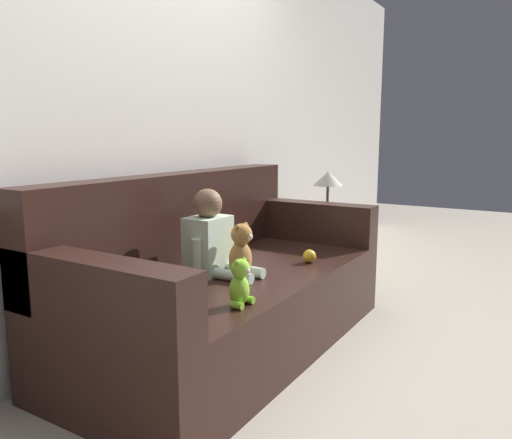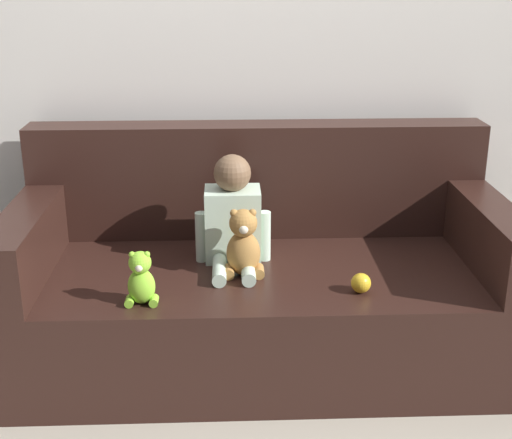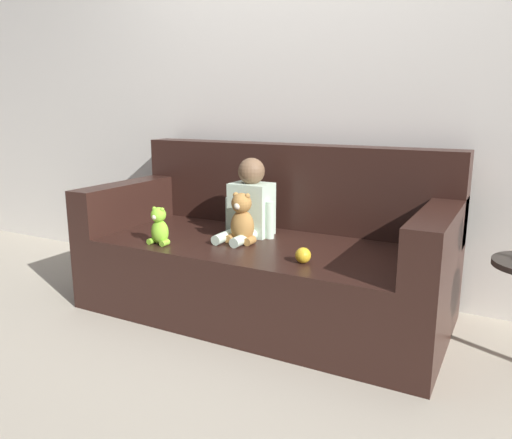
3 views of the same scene
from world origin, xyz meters
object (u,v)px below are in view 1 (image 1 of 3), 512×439
object	(u,v)px
toy_ball	(309,256)
person_baby	(211,240)
couch	(223,287)
teddy_bear_brown	(241,252)
plush_toy_side	(240,284)
side_table	(327,201)

from	to	relation	value
toy_ball	person_baby	bearing A→B (deg)	144.34
couch	toy_ball	xyz separation A→B (m)	(0.36, -0.34, 0.14)
teddy_bear_brown	toy_ball	world-z (taller)	teddy_bear_brown
toy_ball	plush_toy_side	bearing A→B (deg)	-175.74
side_table	toy_ball	bearing A→B (deg)	-162.09
teddy_bear_brown	plush_toy_side	size ratio (longest dim) A/B	1.35
plush_toy_side	person_baby	bearing A→B (deg)	50.07
person_baby	toy_ball	xyz separation A→B (m)	(0.47, -0.33, -0.14)
teddy_bear_brown	couch	bearing A→B (deg)	66.04
person_baby	side_table	distance (m)	1.42
couch	plush_toy_side	bearing A→B (deg)	-137.94
toy_ball	teddy_bear_brown	bearing A→B (deg)	157.80
person_baby	side_table	size ratio (longest dim) A/B	0.51
plush_toy_side	teddy_bear_brown	bearing A→B (deg)	32.46
couch	plush_toy_side	size ratio (longest dim) A/B	9.79
person_baby	teddy_bear_brown	xyz separation A→B (m)	(0.04, -0.16, -0.05)
toy_ball	side_table	xyz separation A→B (m)	(0.95, 0.31, 0.18)
couch	side_table	world-z (taller)	couch
side_table	plush_toy_side	bearing A→B (deg)	-168.14
couch	teddy_bear_brown	bearing A→B (deg)	-113.96
plush_toy_side	side_table	world-z (taller)	side_table
teddy_bear_brown	side_table	xyz separation A→B (m)	(1.38, 0.13, 0.09)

